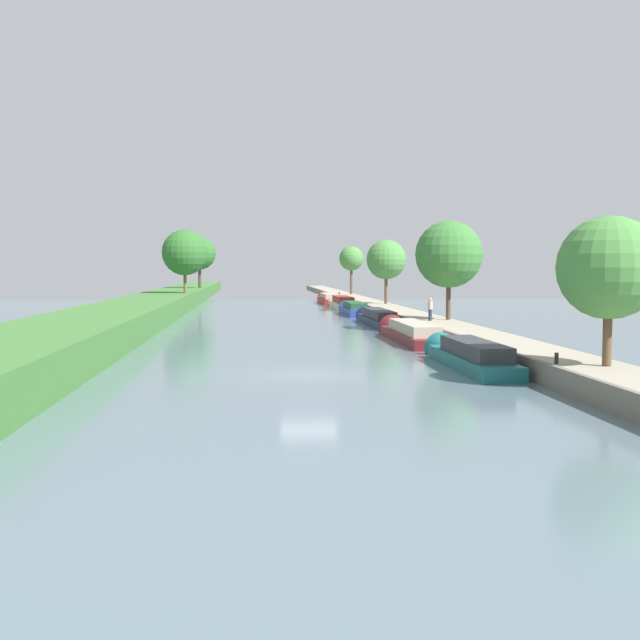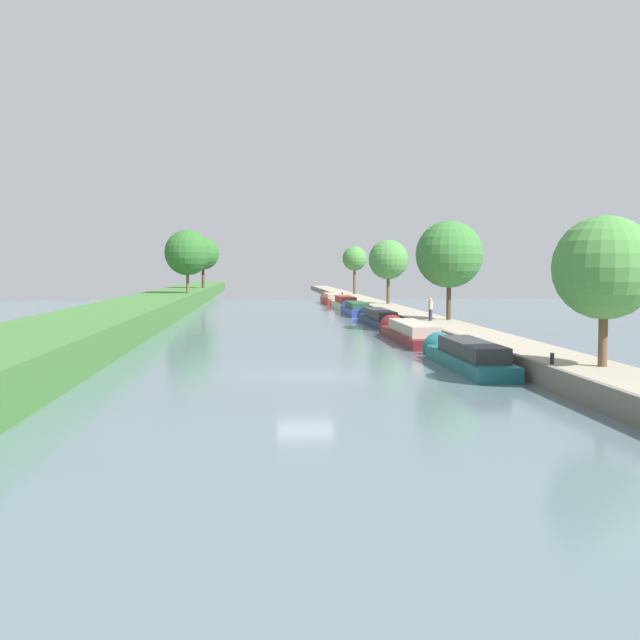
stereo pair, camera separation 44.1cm
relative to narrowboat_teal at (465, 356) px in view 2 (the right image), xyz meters
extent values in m
plane|color=slate|center=(-7.73, -2.13, -0.54)|extent=(160.00, 160.00, 0.00)
cube|color=#3D7033|center=(-20.31, -2.13, 0.35)|extent=(6.55, 260.00, 1.79)
cube|color=#9E937F|center=(3.17, -2.13, -0.10)|extent=(3.20, 260.00, 0.89)
cube|color=#6B665B|center=(1.45, -2.13, -0.07)|extent=(0.25, 260.00, 0.94)
cube|color=#195B60|center=(0.00, -0.71, -0.21)|extent=(1.90, 9.63, 0.66)
cube|color=#333338|center=(0.00, -1.20, 0.46)|extent=(1.56, 6.74, 0.69)
cone|color=#195B60|center=(0.00, 4.67, -0.21)|extent=(1.81, 1.14, 1.81)
cube|color=maroon|center=(-0.05, 12.52, -0.24)|extent=(2.09, 11.56, 0.62)
cube|color=#B2A893|center=(-0.05, 11.94, 0.40)|extent=(1.72, 8.09, 0.66)
cone|color=maroon|center=(-0.05, 18.92, -0.24)|extent=(1.99, 1.26, 1.99)
cube|color=#141E42|center=(0.09, 26.71, -0.23)|extent=(1.82, 11.91, 0.63)
cube|color=#333338|center=(0.09, 26.12, 0.43)|extent=(1.49, 8.34, 0.68)
cone|color=#141E42|center=(0.09, 33.22, -0.23)|extent=(1.73, 1.09, 1.73)
cube|color=#283D93|center=(-0.07, 40.15, -0.17)|extent=(1.95, 9.43, 0.75)
cube|color=#234C2D|center=(-0.07, 39.68, 0.49)|extent=(1.60, 6.60, 0.58)
cone|color=#283D93|center=(-0.07, 45.45, -0.17)|extent=(1.86, 1.17, 1.86)
cube|color=beige|center=(0.13, 51.90, -0.18)|extent=(2.03, 11.53, 0.73)
cube|color=maroon|center=(0.13, 51.33, 0.55)|extent=(1.66, 8.07, 0.73)
cone|color=beige|center=(0.13, 58.28, -0.18)|extent=(1.93, 1.22, 1.93)
cube|color=maroon|center=(-0.15, 64.44, -0.16)|extent=(2.15, 11.15, 0.76)
cube|color=#B2A893|center=(-0.15, 63.88, 0.51)|extent=(1.77, 7.81, 0.58)
cone|color=maroon|center=(-0.15, 70.66, -0.16)|extent=(2.05, 1.29, 2.05)
cylinder|color=brown|center=(3.56, -6.86, 1.71)|extent=(0.35, 0.35, 2.73)
sphere|color=#47843D|center=(3.56, -6.86, 4.18)|extent=(4.02, 4.02, 4.02)
cylinder|color=#4C3828|center=(4.21, 19.75, 2.08)|extent=(0.34, 0.34, 3.47)
sphere|color=#387533|center=(4.21, 19.75, 5.17)|extent=(4.94, 4.94, 4.94)
cylinder|color=brown|center=(4.01, 45.02, 2.12)|extent=(0.34, 0.34, 3.55)
sphere|color=#47843D|center=(4.01, 45.02, 5.06)|extent=(4.24, 4.24, 4.24)
cylinder|color=brown|center=(4.13, 74.77, 2.46)|extent=(0.38, 0.38, 4.23)
sphere|color=#47843D|center=(4.13, 74.77, 5.56)|extent=(3.55, 3.55, 3.55)
cylinder|color=brown|center=(-18.06, 54.26, 2.87)|extent=(0.36, 0.36, 3.26)
sphere|color=#2D6628|center=(-18.06, 54.26, 5.96)|extent=(5.30, 5.30, 5.30)
cylinder|color=#4C3828|center=(-17.94, 76.95, 3.12)|extent=(0.44, 0.44, 3.74)
sphere|color=#2D6628|center=(-17.94, 76.95, 6.29)|extent=(4.75, 4.75, 4.75)
cylinder|color=#282D42|center=(2.65, 18.87, 0.76)|extent=(0.26, 0.26, 0.82)
cylinder|color=tan|center=(2.65, 18.87, 1.48)|extent=(0.34, 0.34, 0.62)
sphere|color=tan|center=(2.65, 18.87, 1.90)|extent=(0.22, 0.22, 0.22)
cylinder|color=black|center=(1.87, -6.05, 0.57)|extent=(0.16, 0.16, 0.45)
cylinder|color=black|center=(1.87, 70.50, 0.57)|extent=(0.16, 0.16, 0.45)
camera|label=1|loc=(-10.15, -35.09, 4.17)|focal=42.55mm
camera|label=2|loc=(-9.71, -35.13, 4.17)|focal=42.55mm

